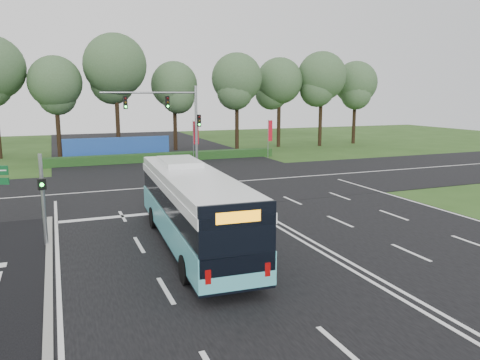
# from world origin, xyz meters

# --- Properties ---
(ground) EXTENTS (120.00, 120.00, 0.00)m
(ground) POSITION_xyz_m (0.00, 0.00, 0.00)
(ground) COLOR #294A18
(ground) RESTS_ON ground
(road_main) EXTENTS (20.00, 120.00, 0.04)m
(road_main) POSITION_xyz_m (0.00, 0.00, 0.02)
(road_main) COLOR black
(road_main) RESTS_ON ground
(road_cross) EXTENTS (120.00, 14.00, 0.05)m
(road_cross) POSITION_xyz_m (0.00, 12.00, 0.03)
(road_cross) COLOR black
(road_cross) RESTS_ON ground
(kerb_strip) EXTENTS (0.25, 18.00, 0.12)m
(kerb_strip) POSITION_xyz_m (-10.10, -3.00, 0.06)
(kerb_strip) COLOR gray
(kerb_strip) RESTS_ON ground
(city_bus) EXTENTS (3.02, 11.85, 3.37)m
(city_bus) POSITION_xyz_m (-4.52, -1.00, 1.70)
(city_bus) COLOR #54BBC4
(city_bus) RESTS_ON ground
(pedestrian_signal) EXTENTS (0.34, 0.44, 3.89)m
(pedestrian_signal) POSITION_xyz_m (-10.20, 1.37, 2.12)
(pedestrian_signal) COLOR gray
(pedestrian_signal) RESTS_ON ground
(banner_flag_mid) EXTENTS (0.58, 0.14, 3.93)m
(banner_flag_mid) POSITION_xyz_m (2.43, 22.33, 2.59)
(banner_flag_mid) COLOR gray
(banner_flag_mid) RESTS_ON ground
(banner_flag_right) EXTENTS (0.55, 0.21, 3.83)m
(banner_flag_right) POSITION_xyz_m (10.20, 22.80, 2.53)
(banner_flag_right) COLOR gray
(banner_flag_right) RESTS_ON ground
(traffic_light_gantry) EXTENTS (8.41, 0.28, 7.00)m
(traffic_light_gantry) POSITION_xyz_m (0.21, 20.50, 4.66)
(traffic_light_gantry) COLOR gray
(traffic_light_gantry) RESTS_ON ground
(hedge) EXTENTS (22.00, 1.20, 0.80)m
(hedge) POSITION_xyz_m (0.00, 24.50, 0.40)
(hedge) COLOR #163D16
(hedge) RESTS_ON ground
(blue_hoarding) EXTENTS (10.00, 0.30, 2.20)m
(blue_hoarding) POSITION_xyz_m (-4.00, 27.00, 1.10)
(blue_hoarding) COLOR #1C4499
(blue_hoarding) RESTS_ON ground
(eucalyptus_row) EXTENTS (52.80, 7.74, 12.47)m
(eucalyptus_row) POSITION_xyz_m (2.35, 31.59, 8.19)
(eucalyptus_row) COLOR black
(eucalyptus_row) RESTS_ON ground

